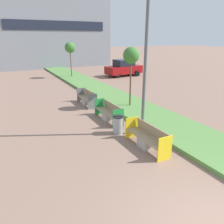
# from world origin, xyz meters

# --- Properties ---
(planter_grass_strip) EXTENTS (2.80, 120.00, 0.18)m
(planter_grass_strip) POSITION_xyz_m (3.20, 12.00, 0.09)
(planter_grass_strip) COLOR #568442
(planter_grass_strip) RESTS_ON ground
(building_backdrop) EXTENTS (16.08, 5.52, 10.43)m
(building_backdrop) POSITION_xyz_m (4.00, 32.00, 5.22)
(building_backdrop) COLOR gray
(building_backdrop) RESTS_ON ground
(bench_yellow_frame) EXTENTS (0.65, 2.26, 0.94)m
(bench_yellow_frame) POSITION_xyz_m (0.94, 4.20, 0.37)
(bench_yellow_frame) COLOR #ADA8A0
(bench_yellow_frame) RESTS_ON ground
(bench_green_frame) EXTENTS (0.65, 2.25, 0.94)m
(bench_green_frame) POSITION_xyz_m (0.94, 7.66, 0.37)
(bench_green_frame) COLOR #ADA8A0
(bench_green_frame) RESTS_ON ground
(bench_grey_frame) EXTENTS (0.65, 2.07, 0.94)m
(bench_grey_frame) POSITION_xyz_m (0.94, 10.88, 0.37)
(bench_grey_frame) COLOR #ADA8A0
(bench_grey_frame) RESTS_ON ground
(litter_bin) EXTENTS (0.48, 0.48, 0.85)m
(litter_bin) POSITION_xyz_m (0.55, 5.93, 0.43)
(litter_bin) COLOR #9EA0A5
(litter_bin) RESTS_ON ground
(street_lamp_post) EXTENTS (0.24, 0.44, 8.61)m
(street_lamp_post) POSITION_xyz_m (1.55, 5.43, 4.69)
(street_lamp_post) COLOR #56595B
(street_lamp_post) RESTS_ON ground
(sapling_tree_near) EXTENTS (0.98, 0.98, 3.73)m
(sapling_tree_near) POSITION_xyz_m (3.09, 9.00, 3.19)
(sapling_tree_near) COLOR brown
(sapling_tree_near) RESTS_ON ground
(sapling_tree_far) EXTENTS (1.11, 1.11, 3.77)m
(sapling_tree_far) POSITION_xyz_m (3.09, 21.11, 3.18)
(sapling_tree_far) COLOR brown
(sapling_tree_far) RESTS_ON ground
(parked_car_distant) EXTENTS (4.36, 2.19, 1.86)m
(parked_car_distant) POSITION_xyz_m (8.80, 19.54, 0.91)
(parked_car_distant) COLOR maroon
(parked_car_distant) RESTS_ON ground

